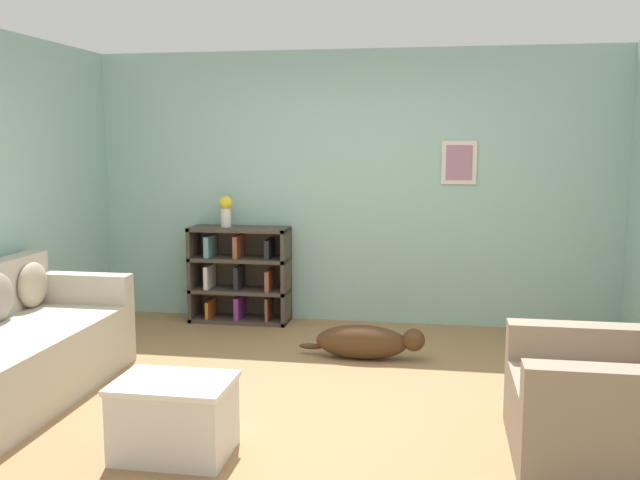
{
  "coord_description": "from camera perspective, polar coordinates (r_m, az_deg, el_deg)",
  "views": [
    {
      "loc": [
        0.85,
        -4.56,
        1.76
      ],
      "look_at": [
        0.0,
        0.4,
        1.05
      ],
      "focal_mm": 40.0,
      "sensor_mm": 36.0,
      "label": 1
    }
  ],
  "objects": [
    {
      "name": "wall_back",
      "position": [
        6.87,
        2.63,
        4.19
      ],
      "size": [
        5.6,
        0.13,
        2.6
      ],
      "color": "#93BCB2",
      "rests_on": "ground_plane"
    },
    {
      "name": "vase",
      "position": [
        6.9,
        -7.54,
        2.44
      ],
      "size": [
        0.13,
        0.13,
        0.3
      ],
      "color": "silver",
      "rests_on": "bookshelf"
    },
    {
      "name": "bookshelf",
      "position": [
        6.98,
        -6.39,
        -2.74
      ],
      "size": [
        0.96,
        0.35,
        0.93
      ],
      "color": "#42382D",
      "rests_on": "ground_plane"
    },
    {
      "name": "dog",
      "position": [
        5.82,
        3.73,
        -8.12
      ],
      "size": [
        1.03,
        0.25,
        0.28
      ],
      "color": "#472D19",
      "rests_on": "ground_plane"
    },
    {
      "name": "couch",
      "position": [
        5.34,
        -23.92,
        -8.18
      ],
      "size": [
        0.89,
        1.97,
        0.88
      ],
      "color": "#B7AD99",
      "rests_on": "ground_plane"
    },
    {
      "name": "coffee_table",
      "position": [
        4.18,
        -11.59,
        -13.57
      ],
      "size": [
        0.65,
        0.47,
        0.43
      ],
      "color": "silver",
      "rests_on": "ground_plane"
    },
    {
      "name": "ground_plane",
      "position": [
        4.96,
        -0.8,
        -12.76
      ],
      "size": [
        14.0,
        14.0,
        0.0
      ],
      "primitive_type": "plane",
      "color": "#997047"
    },
    {
      "name": "recliner_chair",
      "position": [
        4.33,
        23.18,
        -11.89
      ],
      "size": [
        1.06,
        1.02,
        0.96
      ],
      "color": "gray",
      "rests_on": "ground_plane"
    }
  ]
}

